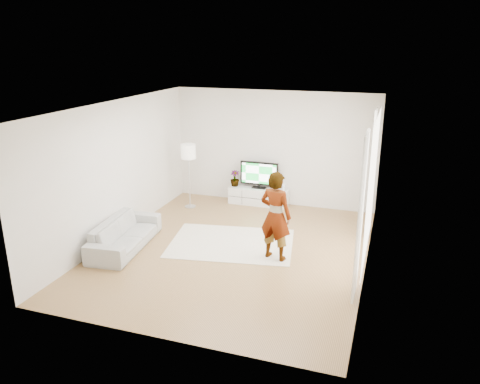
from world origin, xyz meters
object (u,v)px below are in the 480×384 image
(player, at_px, (276,216))
(media_console, at_px, (259,196))
(television, at_px, (259,174))
(sofa, at_px, (125,234))
(rug, at_px, (231,243))
(floor_lamp, at_px, (188,154))

(player, bearing_deg, media_console, -53.82)
(television, height_order, sofa, television)
(player, height_order, sofa, player)
(sofa, bearing_deg, rug, -72.85)
(television, relative_size, floor_lamp, 0.61)
(media_console, height_order, rug, media_console)
(rug, height_order, player, player)
(media_console, height_order, player, player)
(media_console, relative_size, floor_lamp, 0.94)
(media_console, xyz_separation_m, player, (1.15, -2.85, 0.65))
(rug, distance_m, player, 1.37)
(rug, bearing_deg, floor_lamp, 134.31)
(media_console, relative_size, television, 1.55)
(rug, xyz_separation_m, floor_lamp, (-1.70, 1.74, 1.32))
(floor_lamp, bearing_deg, media_console, 25.19)
(media_console, distance_m, rug, 2.48)
(television, bearing_deg, sofa, -118.09)
(sofa, height_order, floor_lamp, floor_lamp)
(media_console, xyz_separation_m, sofa, (-1.78, -3.30, 0.08))
(media_console, distance_m, floor_lamp, 2.04)
(player, xyz_separation_m, sofa, (-2.93, -0.45, -0.57))
(media_console, relative_size, rug, 0.61)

